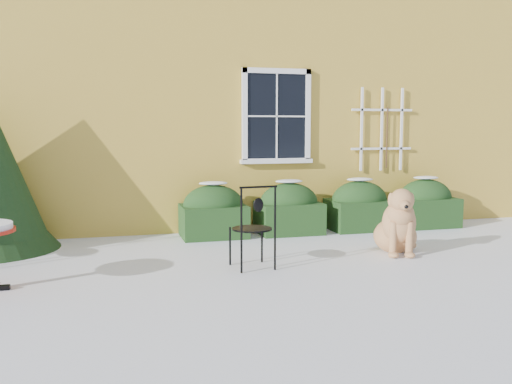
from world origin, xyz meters
name	(u,v)px	position (x,y,z in m)	size (l,w,h in m)	color
ground	(277,274)	(0.00, 0.00, 0.00)	(80.00, 80.00, 0.00)	white
house	(189,66)	(0.00, 7.00, 3.22)	(12.40, 8.40, 6.40)	gold
hedge_row	(325,208)	(1.65, 2.55, 0.40)	(4.95, 0.80, 0.91)	#163313
patio_chair_near	(253,227)	(-0.21, 0.35, 0.54)	(0.52, 0.52, 1.07)	black
dog	(398,226)	(1.98, 0.63, 0.39)	(0.78, 1.04, 0.98)	tan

